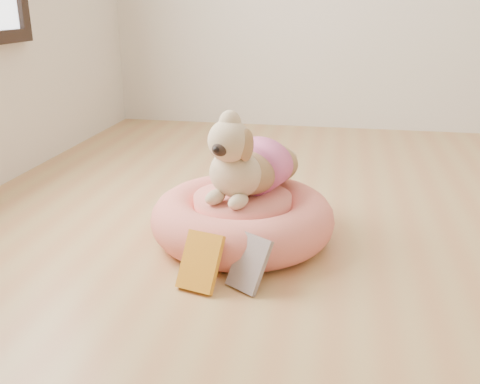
% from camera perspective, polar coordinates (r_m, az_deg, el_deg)
% --- Properties ---
extents(pet_bed, '(0.66, 0.66, 0.17)m').
position_cam_1_polar(pet_bed, '(1.94, 0.27, -2.81)').
color(pet_bed, '#D47053').
rests_on(pet_bed, floor).
extents(dog, '(0.43, 0.52, 0.33)m').
position_cam_1_polar(dog, '(1.88, 0.84, 4.59)').
color(dog, olive).
rests_on(dog, pet_bed).
extents(book_yellow, '(0.14, 0.14, 0.16)m').
position_cam_1_polar(book_yellow, '(1.63, -4.24, -7.43)').
color(book_yellow, yellow).
rests_on(book_yellow, floor).
extents(book_white, '(0.15, 0.14, 0.16)m').
position_cam_1_polar(book_white, '(1.63, 1.00, -7.60)').
color(book_white, white).
rests_on(book_white, floor).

